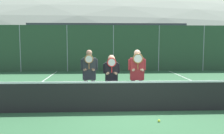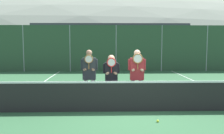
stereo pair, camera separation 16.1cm
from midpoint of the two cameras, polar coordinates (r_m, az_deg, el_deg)
The scene contains 14 objects.
ground_plane at distance 7.77m, azimuth 3.80°, elevation -10.09°, with size 120.00×120.00×0.00m, color #2D5B38.
hill_distant at distance 58.70m, azimuth -1.82°, elevation 3.73°, with size 125.42×69.68×24.39m.
clubhouse_building at distance 25.66m, azimuth -1.38°, elevation 5.36°, with size 14.61×5.50×3.81m.
fence_back at distance 17.94m, azimuth 0.07°, elevation 4.28°, with size 19.85×0.06×3.30m.
tennis_net at distance 7.65m, azimuth 3.82°, elevation -6.59°, with size 10.91×0.09×1.04m.
court_line_left_sideline at distance 11.11m, azimuth -19.45°, elevation -5.54°, with size 0.05×16.00×0.01m, color white.
court_line_right_sideline at distance 11.72m, azimuth 22.25°, elevation -5.07°, with size 0.05×16.00×0.01m, color white.
player_leftmost at distance 8.17m, azimuth -5.77°, elevation -1.55°, with size 0.56×0.34×1.86m.
player_center_left at distance 8.07m, azimuth -0.70°, elevation -2.10°, with size 0.54×0.34×1.70m.
player_center_right at distance 8.09m, azimuth 5.18°, elevation -1.47°, with size 0.57×0.34×1.87m.
car_far_left at distance 21.71m, azimuth -13.75°, elevation 2.31°, with size 4.47×2.09×1.68m.
car_left_of_center at distance 20.85m, azimuth -0.02°, elevation 2.54°, with size 4.46×2.09×1.85m.
car_center at distance 21.95m, azimuth 13.18°, elevation 2.54°, with size 4.26×1.91×1.85m.
tennis_ball_on_court at distance 6.87m, azimuth 10.01°, elevation -12.01°, with size 0.07×0.07×0.07m.
Camera 1 is at (-0.93, -7.42, 2.13)m, focal length 40.00 mm.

